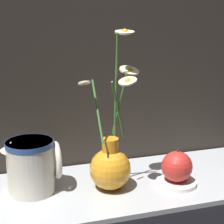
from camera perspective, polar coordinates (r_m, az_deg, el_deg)
name	(u,v)px	position (r m, az deg, el deg)	size (l,w,h in m)	color
ground_plane	(114,189)	(0.96, 0.23, -11.67)	(6.00, 6.00, 0.00)	black
shelf	(114,187)	(0.95, 0.23, -11.35)	(0.88, 0.30, 0.01)	#B2B7BC
vase_with_flowers	(111,164)	(0.91, -0.20, -7.86)	(0.16, 0.12, 0.38)	orange
ceramic_pitcher	(32,164)	(0.91, -12.11, -7.78)	(0.14, 0.11, 0.14)	beige
saucer_plate	(176,183)	(0.96, 9.74, -10.55)	(0.10, 0.10, 0.01)	white
orange_fruit	(177,166)	(0.94, 9.86, -8.18)	(0.08, 0.08, 0.08)	red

